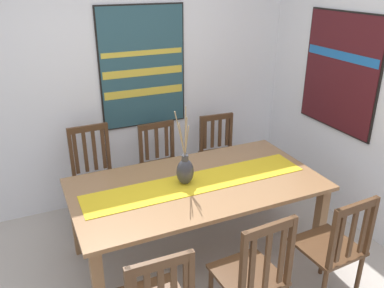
{
  "coord_description": "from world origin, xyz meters",
  "views": [
    {
      "loc": [
        -1.08,
        -2.14,
        2.36
      ],
      "look_at": [
        0.13,
        0.54,
        1.09
      ],
      "focal_mm": 37.25,
      "sensor_mm": 36.0,
      "label": 1
    }
  ],
  "objects": [
    {
      "name": "chair_2",
      "position": [
        0.89,
        1.44,
        0.48
      ],
      "size": [
        0.45,
        0.45,
        0.9
      ],
      "color": "#4C301C",
      "rests_on": "ground_plane"
    },
    {
      "name": "table_runner",
      "position": [
        0.17,
        0.52,
        0.74
      ],
      "size": [
        1.92,
        0.36,
        0.01
      ],
      "primitive_type": "cube",
      "color": "gold",
      "rests_on": "dining_table"
    },
    {
      "name": "wall_back",
      "position": [
        0.0,
        1.86,
        1.35
      ],
      "size": [
        6.4,
        0.12,
        2.7
      ],
      "primitive_type": "cube",
      "color": "silver",
      "rests_on": "ground_plane"
    },
    {
      "name": "chair_4",
      "position": [
        0.19,
        1.44,
        0.48
      ],
      "size": [
        0.44,
        0.44,
        0.91
      ],
      "color": "#4C301C",
      "rests_on": "ground_plane"
    },
    {
      "name": "painting_on_side_wall",
      "position": [
        1.79,
        0.73,
        1.47
      ],
      "size": [
        0.05,
        0.96,
        1.13
      ],
      "color": "black"
    },
    {
      "name": "chair_1",
      "position": [
        0.15,
        -0.41,
        0.51
      ],
      "size": [
        0.44,
        0.44,
        0.99
      ],
      "color": "#4C301C",
      "rests_on": "ground_plane"
    },
    {
      "name": "painting_on_back_wall",
      "position": [
        0.14,
        1.79,
        1.45
      ],
      "size": [
        0.91,
        0.05,
        1.25
      ],
      "color": "black"
    },
    {
      "name": "dining_table",
      "position": [
        0.17,
        0.52,
        0.65
      ],
      "size": [
        2.09,
        1.1,
        0.74
      ],
      "color": "#8E6642",
      "rests_on": "ground_plane"
    },
    {
      "name": "centerpiece_vase",
      "position": [
        0.07,
        0.54,
        0.86
      ],
      "size": [
        0.17,
        0.17,
        0.66
      ],
      "color": "#333338",
      "rests_on": "dining_table"
    },
    {
      "name": "chair_0",
      "position": [
        0.86,
        -0.39,
        0.49
      ],
      "size": [
        0.44,
        0.44,
        0.95
      ],
      "color": "#4C301C",
      "rests_on": "ground_plane"
    },
    {
      "name": "chair_3",
      "position": [
        -0.52,
        1.43,
        0.51
      ],
      "size": [
        0.43,
        0.43,
        1.0
      ],
      "color": "#4C301C",
      "rests_on": "ground_plane"
    }
  ]
}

